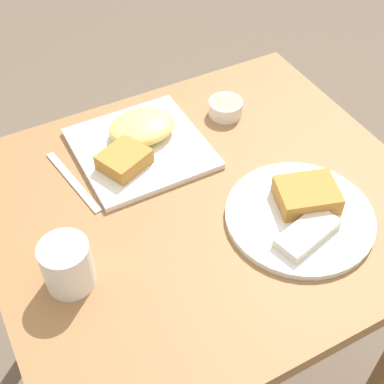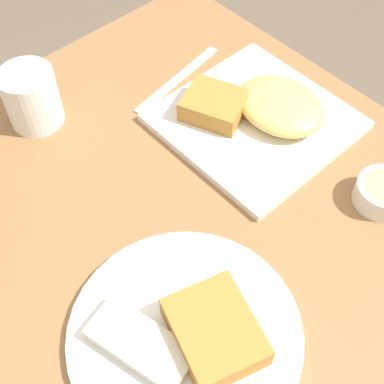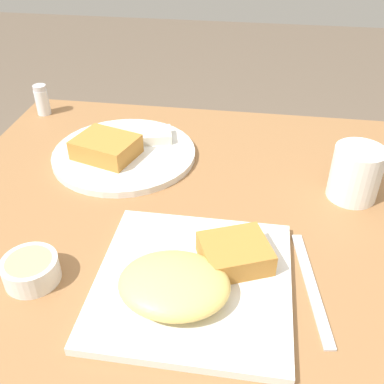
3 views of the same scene
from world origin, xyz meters
name	(u,v)px [view 3 (image 3 of 3)]	position (x,y,z in m)	size (l,w,h in m)	color
dining_table	(179,241)	(0.00, 0.00, 0.64)	(0.89, 0.79, 0.74)	olive
plate_square_near	(192,279)	(0.06, -0.21, 0.76)	(0.28, 0.28, 0.06)	white
plate_oval_far	(121,151)	(-0.15, 0.14, 0.76)	(0.30, 0.30, 0.05)	white
sauce_ramekin	(31,269)	(-0.18, -0.22, 0.76)	(0.08, 0.08, 0.04)	white
salt_shaker	(42,102)	(-0.39, 0.31, 0.77)	(0.03, 0.03, 0.07)	white
butter_knife	(311,285)	(0.23, -0.17, 0.74)	(0.05, 0.22, 0.00)	silver
coffee_mug	(356,173)	(0.32, 0.07, 0.79)	(0.09, 0.09, 0.10)	white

